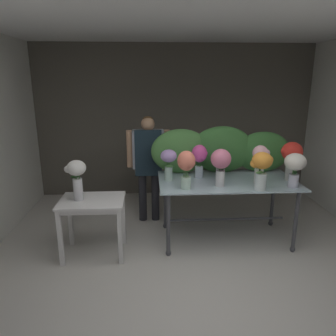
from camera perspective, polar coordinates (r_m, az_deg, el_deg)
name	(u,v)px	position (r m, az deg, el deg)	size (l,w,h in m)	color
ground_plane	(183,233)	(4.69, 2.76, -11.50)	(7.81, 7.81, 0.00)	beige
wall_back	(174,122)	(5.99, 1.16, 8.28)	(5.12, 0.12, 2.75)	#5B564C
ceiling_slab	(186,21)	(4.23, 3.30, 24.68)	(5.24, 3.67, 0.12)	silver
display_table_glass	(227,189)	(4.32, 10.41, -3.74)	(1.80, 0.97, 0.86)	#ABC5D1
side_table_white	(92,207)	(4.02, -13.33, -6.80)	(0.77, 0.57, 0.73)	white
florist	(148,158)	(4.78, -3.52, 1.88)	(0.64, 0.24, 1.61)	#232328
foliage_backdrop	(218,151)	(4.53, 8.98, 3.04)	(1.97, 0.28, 0.66)	#477F3D
vase_sunset_ranunculus	(262,167)	(3.91, 16.34, 0.14)	(0.27, 0.24, 0.46)	silver
vase_violet_roses	(221,161)	(4.24, 9.41, 1.32)	(0.25, 0.25, 0.39)	silver
vase_blush_dahlias	(260,160)	(4.16, 16.09, 1.37)	(0.21, 0.19, 0.49)	silver
vase_rosy_lilies	(221,163)	(3.95, 9.39, 0.96)	(0.26, 0.25, 0.47)	silver
vase_scarlet_freesia	(291,156)	(4.42, 21.12, 2.02)	(0.28, 0.26, 0.51)	silver
vase_coral_carnations	(186,166)	(3.80, 3.27, 0.42)	(0.22, 0.22, 0.47)	silver
vase_ivory_anemones	(295,166)	(4.15, 21.71, 0.36)	(0.26, 0.26, 0.43)	silver
vase_fuchsia_hydrangea	(199,157)	(4.27, 5.56, 1.91)	(0.23, 0.20, 0.45)	silver
vase_lilac_tulips	(169,161)	(4.11, 0.13, 1.26)	(0.21, 0.21, 0.41)	silver
vase_white_roses_tall	(77,175)	(3.92, -15.97, -1.25)	(0.25, 0.22, 0.49)	silver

